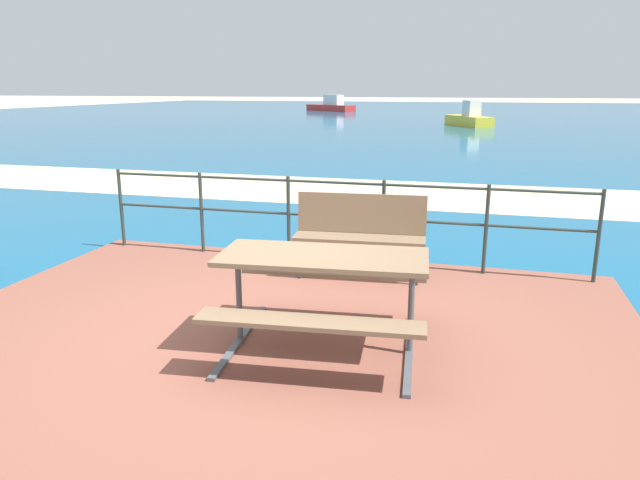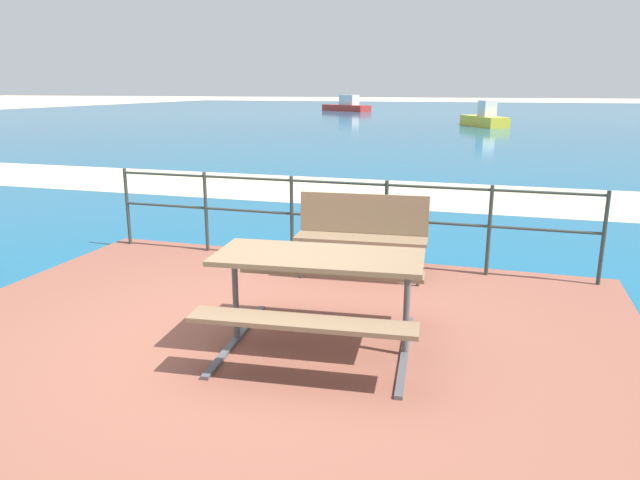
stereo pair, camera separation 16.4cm
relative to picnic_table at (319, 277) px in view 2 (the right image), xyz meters
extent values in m
plane|color=beige|center=(-0.49, 0.05, -0.67)|extent=(240.00, 240.00, 0.00)
cube|color=brown|center=(-0.49, 0.05, -0.64)|extent=(6.40, 5.20, 0.06)
cube|color=#145B84|center=(-0.49, 40.05, -0.66)|extent=(90.00, 90.00, 0.01)
cube|color=beige|center=(-0.49, 7.69, -0.66)|extent=(54.01, 3.40, 0.01)
cube|color=#7A6047|center=(0.00, 0.00, 0.17)|extent=(1.72, 0.89, 0.04)
cube|color=#7A6047|center=(0.06, -0.60, -0.14)|extent=(1.68, 0.42, 0.04)
cube|color=#7A6047|center=(-0.06, 0.60, -0.14)|extent=(1.68, 0.42, 0.04)
cylinder|color=#4C5156|center=(-0.71, -0.07, -0.22)|extent=(0.05, 0.05, 0.78)
cube|color=#4C5156|center=(-0.71, -0.07, -0.59)|extent=(0.20, 1.46, 0.03)
cylinder|color=#4C5156|center=(0.71, 0.07, -0.22)|extent=(0.05, 0.05, 0.78)
cube|color=#4C5156|center=(0.71, 0.07, -0.59)|extent=(0.20, 1.46, 0.03)
cube|color=#7A6047|center=(-0.08, 1.88, -0.15)|extent=(1.49, 0.52, 0.04)
cube|color=#7A6047|center=(-0.10, 2.06, 0.10)|extent=(1.46, 0.18, 0.45)
cylinder|color=#2D3833|center=(-0.72, 1.68, -0.38)|extent=(0.04, 0.04, 0.46)
cylinder|color=#2D3833|center=(-0.74, 1.98, -0.38)|extent=(0.04, 0.04, 0.46)
cylinder|color=#2D3833|center=(0.58, 1.78, -0.38)|extent=(0.04, 0.04, 0.46)
cylinder|color=#2D3833|center=(0.55, 2.08, -0.38)|extent=(0.04, 0.04, 0.46)
cylinder|color=#2D3833|center=(-3.44, 2.41, -0.09)|extent=(0.04, 0.04, 1.04)
cylinder|color=#2D3833|center=(-2.26, 2.41, -0.09)|extent=(0.04, 0.04, 1.04)
cylinder|color=#2D3833|center=(-1.08, 2.41, -0.09)|extent=(0.04, 0.04, 1.04)
cylinder|color=#2D3833|center=(0.10, 2.41, -0.09)|extent=(0.04, 0.04, 1.04)
cylinder|color=#2D3833|center=(1.28, 2.41, -0.09)|extent=(0.04, 0.04, 1.04)
cylinder|color=#2D3833|center=(2.46, 2.41, -0.09)|extent=(0.04, 0.04, 1.04)
cylinder|color=#2D3833|center=(-0.49, 2.41, 0.38)|extent=(5.90, 0.03, 0.03)
cylinder|color=#2D3833|center=(-0.49, 2.41, -0.04)|extent=(5.90, 0.03, 0.03)
cube|color=red|center=(-12.32, 48.81, -0.38)|extent=(5.09, 3.96, 0.54)
cube|color=silver|center=(-12.00, 48.60, 0.34)|extent=(1.99, 1.71, 0.90)
cone|color=red|center=(-14.71, 50.35, -0.38)|extent=(0.69, 0.68, 0.49)
cube|color=yellow|center=(0.40, 30.17, -0.38)|extent=(2.80, 3.86, 0.56)
cube|color=silver|center=(0.54, 29.92, 0.33)|extent=(1.05, 1.14, 0.86)
cone|color=yellow|center=(-0.62, 32.05, -0.38)|extent=(0.68, 0.68, 0.50)
camera|label=1|loc=(1.15, -4.33, 1.48)|focal=32.90mm
camera|label=2|loc=(1.31, -4.28, 1.48)|focal=32.90mm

